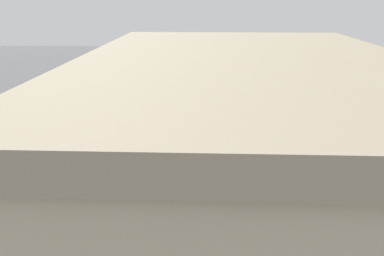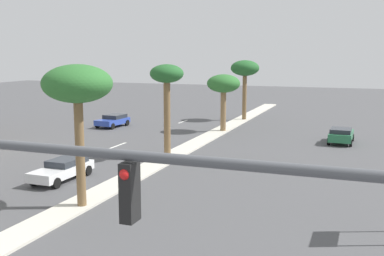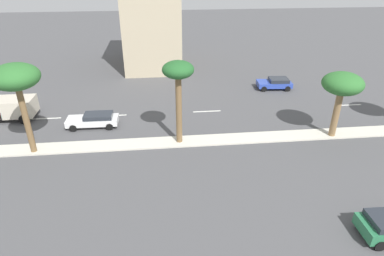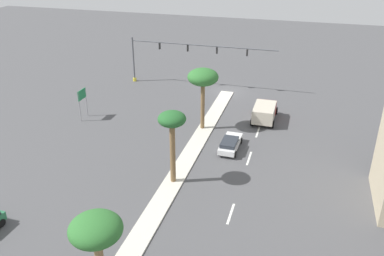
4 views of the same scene
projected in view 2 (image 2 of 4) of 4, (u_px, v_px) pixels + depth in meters
ground_plane at (170, 157)px, 35.09m from camera, size 160.00×160.00×0.00m
median_curb at (201, 140)px, 41.65m from camera, size 1.80×63.87×0.12m
lane_stripe_mid at (47, 171)px, 30.86m from camera, size 0.20×2.80×0.01m
lane_stripe_front at (118, 145)px, 39.59m from camera, size 0.20×2.80×0.01m
lane_stripe_center at (183, 122)px, 53.53m from camera, size 0.20×2.80×0.01m
traffic_signal_gantry at (16, 239)px, 7.73m from camera, size 21.51×0.53×6.74m
palm_tree_outboard at (77, 87)px, 22.68m from camera, size 3.44×3.44×7.12m
palm_tree_front at (167, 80)px, 33.61m from camera, size 2.45×2.45×6.87m
palm_tree_far at (224, 85)px, 45.90m from camera, size 3.28×3.28×5.62m
palm_tree_trailing at (245, 70)px, 53.78m from camera, size 3.29×3.29×6.89m
sedan_white_front at (63, 169)px, 28.76m from camera, size 1.91×4.60×1.28m
sedan_green_inboard at (341, 135)px, 40.49m from camera, size 2.10×3.91×1.37m
sedan_blue_far at (113, 120)px, 49.71m from camera, size 2.36×4.08×1.29m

